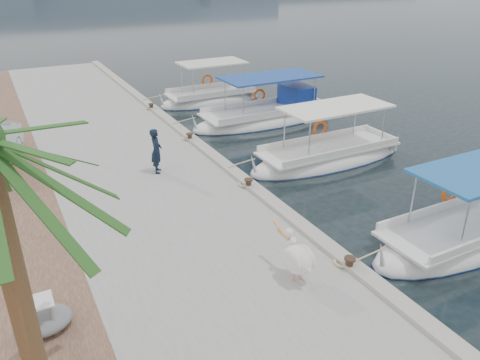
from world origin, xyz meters
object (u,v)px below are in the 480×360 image
Objects in this scene: fishing_caique_c at (328,158)px; fishing_caique_e at (211,100)px; pelican at (297,257)px; fisherman at (156,151)px; fishing_caique_b at (467,237)px; fishing_caique_d at (268,117)px.

fishing_caique_c and fishing_caique_e have the same top height.
fisherman is at bearing 96.53° from pelican.
pelican is 0.93× the size of fisherman.
fisherman reaches higher than pelican.
fishing_caique_e is 4.04× the size of pelican.
pelican is (-5.26, -16.25, 0.97)m from fishing_caique_e.
fishing_caique_b is 12.09m from fishing_caique_d.
fishing_caique_e is (-0.43, 16.50, 0.00)m from fishing_caique_b.
pelican is at bearing -107.93° from fishing_caique_e.
fishing_caique_c is at bearing 47.27° from pelican.
pelican is (-5.69, 0.26, 0.97)m from fishing_caique_b.
pelican is (-5.80, -6.28, 0.97)m from fishing_caique_c.
fishing_caique_e is (-1.08, 4.43, -0.06)m from fishing_caique_d.
fishing_caique_c is 4.45× the size of fisherman.
fishing_caique_e is at bearing 93.13° from fishing_caique_c.
fishing_caique_b and fishing_caique_d have the same top height.
fishing_caique_c is 8.61m from pelican.
fishing_caique_d is 4.98× the size of fisherman.
fishing_caique_b is 6.54m from fishing_caique_c.
fishing_caique_b is 1.15× the size of fishing_caique_e.
fishing_caique_d is at bearing -37.91° from fisherman.
fishing_caique_b is at bearing -119.13° from fisherman.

